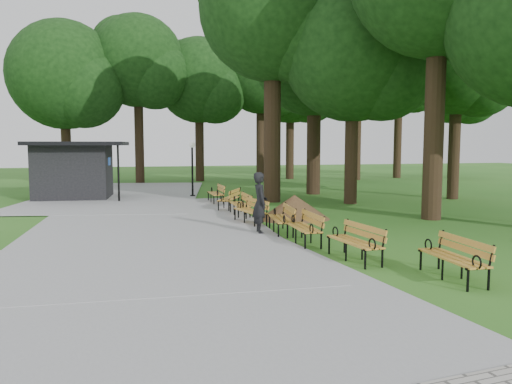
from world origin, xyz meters
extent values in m
plane|color=#28601B|center=(0.00, 0.00, 0.00)|extent=(100.00, 100.00, 0.00)
cube|color=#949497|center=(-4.00, 3.00, 0.03)|extent=(12.00, 38.00, 0.06)
imported|color=black|center=(-0.57, 0.87, 0.95)|extent=(0.47, 0.70, 1.90)
cylinder|color=black|center=(-1.26, 12.14, 1.32)|extent=(0.10, 0.10, 2.64)
sphere|color=white|center=(-1.26, 12.14, 2.73)|extent=(0.32, 0.32, 0.32)
cone|color=#47301C|center=(1.40, 3.42, 0.45)|extent=(2.22, 2.22, 0.90)
cylinder|color=black|center=(6.28, 2.18, 4.11)|extent=(0.70, 0.70, 8.21)
cylinder|color=black|center=(5.49, 7.38, 3.22)|extent=(0.60, 0.60, 6.44)
sphere|color=black|center=(5.49, 7.38, 7.05)|extent=(6.56, 6.56, 6.56)
cylinder|color=black|center=(2.16, 8.99, 4.16)|extent=(0.80, 0.80, 8.31)
sphere|color=black|center=(2.16, 8.99, 9.09)|extent=(6.88, 6.88, 6.88)
cylinder|color=black|center=(5.43, 12.05, 3.51)|extent=(0.76, 0.76, 7.02)
sphere|color=black|center=(5.43, 12.05, 7.67)|extent=(6.79, 6.79, 6.79)
cylinder|color=black|center=(11.36, 7.95, 3.10)|extent=(0.56, 0.56, 6.20)
sphere|color=black|center=(11.36, 7.95, 6.78)|extent=(5.18, 5.18, 5.18)
camera|label=1|loc=(-4.40, -13.67, 2.73)|focal=34.69mm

